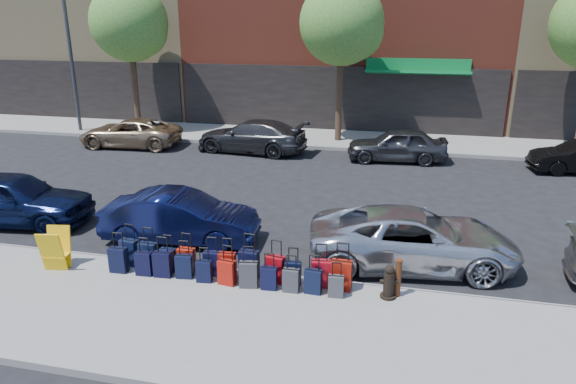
% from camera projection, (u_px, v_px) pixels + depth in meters
% --- Properties ---
extents(ground, '(120.00, 120.00, 0.00)m').
position_uv_depth(ground, '(281.00, 210.00, 16.09)').
color(ground, black).
rests_on(ground, ground).
extents(sidewalk_near, '(60.00, 4.00, 0.15)m').
position_uv_depth(sidewalk_near, '(203.00, 319.00, 10.07)').
color(sidewalk_near, gray).
rests_on(sidewalk_near, ground).
extents(sidewalk_far, '(60.00, 4.00, 0.15)m').
position_uv_depth(sidewalk_far, '(329.00, 139.00, 25.30)').
color(sidewalk_far, gray).
rests_on(sidewalk_far, ground).
extents(curb_near, '(60.00, 0.08, 0.15)m').
position_uv_depth(curb_near, '(236.00, 273.00, 11.93)').
color(curb_near, gray).
rests_on(curb_near, ground).
extents(curb_far, '(60.00, 0.08, 0.15)m').
position_uv_depth(curb_far, '(322.00, 148.00, 23.43)').
color(curb_far, gray).
rests_on(curb_far, ground).
extents(tree_left, '(3.80, 3.80, 7.27)m').
position_uv_depth(tree_left, '(132.00, 25.00, 25.23)').
color(tree_left, black).
rests_on(tree_left, sidewalk_far).
extents(tree_center, '(3.80, 3.80, 7.27)m').
position_uv_depth(tree_center, '(345.00, 25.00, 22.99)').
color(tree_center, black).
rests_on(tree_center, sidewalk_far).
extents(streetlight, '(2.59, 0.18, 8.00)m').
position_uv_depth(streetlight, '(73.00, 41.00, 25.45)').
color(streetlight, '#333338').
rests_on(streetlight, sidewalk_far).
extents(suitcase_front_0, '(0.45, 0.28, 1.01)m').
position_uv_depth(suitcase_front_0, '(130.00, 252.00, 12.06)').
color(suitcase_front_0, black).
rests_on(suitcase_front_0, sidewalk_near).
extents(suitcase_front_1, '(0.41, 0.23, 0.99)m').
position_uv_depth(suitcase_front_1, '(148.00, 255.00, 11.93)').
color(suitcase_front_1, black).
rests_on(suitcase_front_1, sidewalk_near).
extents(suitcase_front_2, '(0.36, 0.20, 0.86)m').
position_uv_depth(suitcase_front_2, '(168.00, 259.00, 11.80)').
color(suitcase_front_2, black).
rests_on(suitcase_front_2, sidewalk_near).
extents(suitcase_front_3, '(0.40, 0.23, 0.94)m').
position_uv_depth(suitcase_front_3, '(187.00, 260.00, 11.71)').
color(suitcase_front_3, '#B41D0B').
rests_on(suitcase_front_3, sidewalk_near).
extents(suitcase_front_4, '(0.39, 0.24, 0.90)m').
position_uv_depth(suitcase_front_4, '(212.00, 263.00, 11.60)').
color(suitcase_front_4, black).
rests_on(suitcase_front_4, sidewalk_near).
extents(suitcase_front_5, '(0.39, 0.24, 0.91)m').
position_uv_depth(suitcase_front_5, '(227.00, 265.00, 11.52)').
color(suitcase_front_5, '#951309').
rests_on(suitcase_front_5, sidewalk_near).
extents(suitcase_front_6, '(0.45, 0.27, 1.05)m').
position_uv_depth(suitcase_front_6, '(249.00, 264.00, 11.44)').
color(suitcase_front_6, black).
rests_on(suitcase_front_6, sidewalk_near).
extents(suitcase_front_7, '(0.44, 0.30, 0.98)m').
position_uv_depth(suitcase_front_7, '(275.00, 269.00, 11.27)').
color(suitcase_front_7, '#A00A12').
rests_on(suitcase_front_7, sidewalk_near).
extents(suitcase_front_8, '(0.37, 0.23, 0.86)m').
position_uv_depth(suitcase_front_8, '(293.00, 273.00, 11.18)').
color(suitcase_front_8, black).
rests_on(suitcase_front_8, sidewalk_near).
extents(suitcase_front_9, '(0.44, 0.28, 0.99)m').
position_uv_depth(suitcase_front_9, '(321.00, 274.00, 11.07)').
color(suitcase_front_9, '#A60A18').
rests_on(suitcase_front_9, sidewalk_near).
extents(suitcase_front_10, '(0.45, 0.25, 1.06)m').
position_uv_depth(suitcase_front_10, '(341.00, 275.00, 10.95)').
color(suitcase_front_10, maroon).
rests_on(suitcase_front_10, sidewalk_near).
extents(suitcase_back_0, '(0.41, 0.25, 0.95)m').
position_uv_depth(suitcase_back_0, '(118.00, 260.00, 11.73)').
color(suitcase_back_0, black).
rests_on(suitcase_back_0, sidewalk_near).
extents(suitcase_back_1, '(0.38, 0.24, 0.89)m').
position_uv_depth(suitcase_back_1, '(144.00, 263.00, 11.60)').
color(suitcase_back_1, black).
rests_on(suitcase_back_1, sidewalk_near).
extents(suitcase_back_2, '(0.41, 0.26, 0.94)m').
position_uv_depth(suitcase_back_2, '(163.00, 264.00, 11.52)').
color(suitcase_back_2, black).
rests_on(suitcase_back_2, sidewalk_near).
extents(suitcase_back_3, '(0.39, 0.25, 0.88)m').
position_uv_depth(suitcase_back_3, '(184.00, 266.00, 11.47)').
color(suitcase_back_3, black).
rests_on(suitcase_back_3, sidewalk_near).
extents(suitcase_back_4, '(0.35, 0.22, 0.80)m').
position_uv_depth(suitcase_back_4, '(204.00, 271.00, 11.30)').
color(suitcase_back_4, black).
rests_on(suitcase_back_4, sidewalk_near).
extents(suitcase_back_5, '(0.40, 0.27, 0.90)m').
position_uv_depth(suitcase_back_5, '(227.00, 272.00, 11.19)').
color(suitcase_back_5, '#AA150A').
rests_on(suitcase_back_5, sidewalk_near).
extents(suitcase_back_6, '(0.42, 0.29, 0.93)m').
position_uv_depth(suitcase_back_6, '(248.00, 274.00, 11.07)').
color(suitcase_back_6, '#353539').
rests_on(suitcase_back_6, sidewalk_near).
extents(suitcase_back_7, '(0.35, 0.22, 0.82)m').
position_uv_depth(suitcase_back_7, '(269.00, 278.00, 10.99)').
color(suitcase_back_7, black).
rests_on(suitcase_back_7, sidewalk_near).
extents(suitcase_back_8, '(0.35, 0.21, 0.82)m').
position_uv_depth(suitcase_back_8, '(291.00, 280.00, 10.89)').
color(suitcase_back_8, '#353539').
rests_on(suitcase_back_8, sidewalk_near).
extents(suitcase_back_9, '(0.37, 0.23, 0.86)m').
position_uv_depth(suitcase_back_9, '(313.00, 281.00, 10.82)').
color(suitcase_back_9, black).
rests_on(suitcase_back_9, sidewalk_near).
extents(suitcase_back_10, '(0.33, 0.21, 0.77)m').
position_uv_depth(suitcase_back_10, '(336.00, 286.00, 10.69)').
color(suitcase_back_10, '#3B3B40').
rests_on(suitcase_back_10, sidewalk_near).
extents(fire_hydrant, '(0.38, 0.33, 0.74)m').
position_uv_depth(fire_hydrant, '(389.00, 283.00, 10.62)').
color(fire_hydrant, black).
rests_on(fire_hydrant, sidewalk_near).
extents(bollard, '(0.15, 0.15, 0.84)m').
position_uv_depth(bollard, '(398.00, 277.00, 10.65)').
color(bollard, '#38190C').
rests_on(bollard, sidewalk_near).
extents(display_rack, '(0.64, 0.68, 0.97)m').
position_uv_depth(display_rack, '(56.00, 250.00, 11.82)').
color(display_rack, yellow).
rests_on(display_rack, sidewalk_near).
extents(car_near_0, '(4.71, 2.36, 1.54)m').
position_uv_depth(car_near_0, '(12.00, 198.00, 14.77)').
color(car_near_0, '#0C1435').
rests_on(car_near_0, ground).
extents(car_near_1, '(4.20, 1.76, 1.35)m').
position_uv_depth(car_near_1, '(181.00, 217.00, 13.61)').
color(car_near_1, '#0D133C').
rests_on(car_near_1, ground).
extents(car_near_2, '(5.18, 2.86, 1.37)m').
position_uv_depth(car_near_2, '(413.00, 238.00, 12.28)').
color(car_near_2, silver).
rests_on(car_near_2, ground).
extents(car_far_0, '(4.81, 2.46, 1.30)m').
position_uv_depth(car_far_0, '(130.00, 133.00, 23.88)').
color(car_far_0, tan).
rests_on(car_far_0, ground).
extents(car_far_1, '(5.16, 2.57, 1.44)m').
position_uv_depth(car_far_1, '(251.00, 136.00, 22.86)').
color(car_far_1, '#333335').
rests_on(car_far_1, ground).
extents(car_far_2, '(4.22, 2.01, 1.39)m').
position_uv_depth(car_far_2, '(397.00, 145.00, 21.38)').
color(car_far_2, '#363739').
rests_on(car_far_2, ground).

